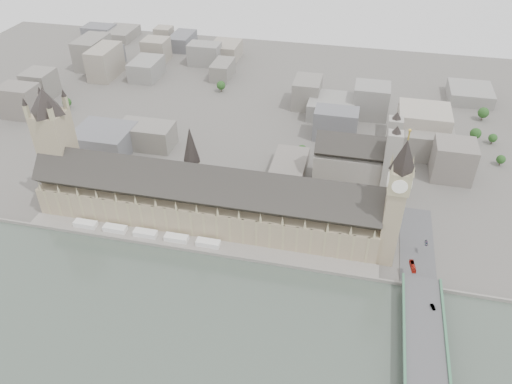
% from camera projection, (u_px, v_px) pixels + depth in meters
% --- Properties ---
extents(ground, '(900.00, 900.00, 0.00)m').
position_uv_depth(ground, '(199.00, 239.00, 380.05)').
color(ground, '#595651').
rests_on(ground, ground).
extents(embankment_wall, '(600.00, 1.50, 3.00)m').
position_uv_depth(embankment_wall, '(192.00, 251.00, 367.32)').
color(embankment_wall, gray).
rests_on(embankment_wall, ground).
extents(river_terrace, '(270.00, 15.00, 2.00)m').
position_uv_depth(river_terrace, '(195.00, 244.00, 373.53)').
color(river_terrace, gray).
rests_on(river_terrace, ground).
extents(terrace_tents, '(118.00, 7.00, 4.00)m').
position_uv_depth(terrace_tents, '(145.00, 233.00, 379.39)').
color(terrace_tents, white).
rests_on(terrace_tents, river_terrace).
extents(palace_of_westminster, '(265.00, 40.73, 55.44)m').
position_uv_depth(palace_of_westminster, '(205.00, 200.00, 382.31)').
color(palace_of_westminster, gray).
rests_on(palace_of_westminster, ground).
extents(elizabeth_tower, '(17.00, 17.00, 107.50)m').
position_uv_depth(elizabeth_tower, '(397.00, 195.00, 327.42)').
color(elizabeth_tower, gray).
rests_on(elizabeth_tower, ground).
extents(victoria_tower, '(30.00, 30.00, 100.00)m').
position_uv_depth(victoria_tower, '(56.00, 141.00, 390.27)').
color(victoria_tower, gray).
rests_on(victoria_tower, ground).
extents(central_tower, '(13.00, 13.00, 48.00)m').
position_uv_depth(central_tower, '(191.00, 155.00, 368.46)').
color(central_tower, tan).
rests_on(central_tower, ground).
extents(westminster_bridge, '(25.00, 325.00, 10.25)m').
position_uv_depth(westminster_bridge, '(425.00, 376.00, 278.67)').
color(westminster_bridge, '#474749').
rests_on(westminster_bridge, ground).
extents(westminster_abbey, '(68.00, 36.00, 64.00)m').
position_uv_depth(westminster_abbey, '(357.00, 163.00, 420.38)').
color(westminster_abbey, gray).
rests_on(westminster_abbey, ground).
extents(city_skyline_inland, '(720.00, 360.00, 38.00)m').
position_uv_depth(city_skyline_inland, '(266.00, 86.00, 562.48)').
color(city_skyline_inland, gray).
rests_on(city_skyline_inland, ground).
extents(park_trees, '(110.00, 30.00, 15.00)m').
position_uv_depth(park_trees, '(209.00, 185.00, 424.86)').
color(park_trees, '#1C4117').
rests_on(park_trees, ground).
extents(red_bus_north, '(4.44, 11.70, 3.18)m').
position_uv_depth(red_bus_north, '(413.00, 266.00, 339.42)').
color(red_bus_north, '#AB1F13').
rests_on(red_bus_north, westminster_bridge).
extents(car_silver, '(3.18, 5.17, 1.61)m').
position_uv_depth(car_silver, '(433.00, 307.00, 311.40)').
color(car_silver, gray).
rests_on(car_silver, westminster_bridge).
extents(car_approach, '(2.14, 5.25, 1.52)m').
position_uv_depth(car_approach, '(426.00, 243.00, 359.80)').
color(car_approach, gray).
rests_on(car_approach, westminster_bridge).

